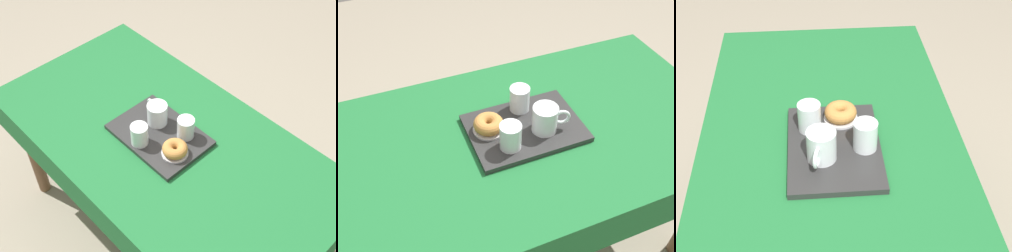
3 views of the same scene
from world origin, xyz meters
The scene contains 8 objects.
ground_plane centered at (0.00, 0.00, 0.00)m, with size 6.00×6.00×0.00m, color gray.
dining_table centered at (0.00, 0.00, 0.66)m, with size 1.54×0.83×0.74m.
serving_tray centered at (0.02, 0.01, 0.75)m, with size 0.40×0.28×0.02m, color #2D2D2D.
tea_mug_left centered at (0.08, -0.03, 0.81)m, with size 0.13×0.09×0.10m.
water_glass_near centered at (-0.07, -0.06, 0.81)m, with size 0.07×0.07×0.09m.
water_glass_far centered at (0.04, 0.10, 0.81)m, with size 0.07×0.07×0.09m.
donut_plate_left centered at (-0.11, 0.04, 0.77)m, with size 0.11×0.11×0.01m, color silver.
sugar_donut_left centered at (-0.11, 0.04, 0.79)m, with size 0.10×0.10×0.04m, color #BC7F3D.
Camera 2 is at (-0.40, -0.86, 1.68)m, focal length 40.51 mm.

